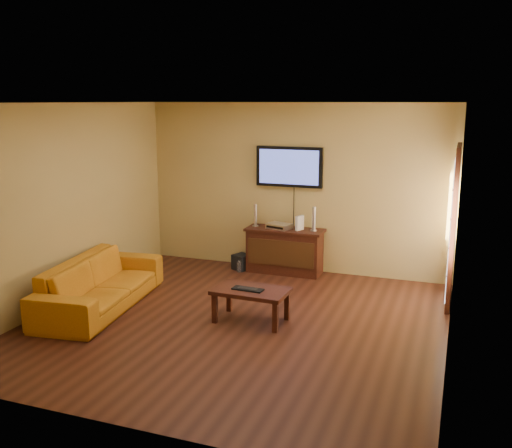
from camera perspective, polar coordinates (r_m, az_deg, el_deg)
The scene contains 14 objects.
ground_plane at distance 7.26m, azimuth -1.89°, elevation -9.82°, with size 5.00×5.00×0.00m, color black.
room_walls at distance 7.38m, azimuth -0.17°, elevation 4.17°, with size 5.00×5.00×5.00m.
french_door at distance 8.11m, azimuth 19.12°, elevation -0.37°, with size 0.07×1.02×2.22m.
media_console at distance 9.19m, azimuth 2.88°, elevation -2.67°, with size 1.25×0.48×0.72m.
television at distance 9.13m, azimuth 3.34°, elevation 5.73°, with size 1.09×0.08×0.64m.
coffee_table at distance 7.17m, azimuth -0.49°, elevation -6.99°, with size 0.94×0.59×0.42m.
sofa at distance 7.92m, azimuth -15.33°, elevation -4.98°, with size 2.24×0.66×0.88m, color #C27515.
speaker_left at distance 9.25m, azimuth -0.06°, elevation 0.79°, with size 0.10×0.10×0.36m.
speaker_right at distance 8.96m, azimuth 5.81°, elevation 0.41°, with size 0.11×0.11×0.38m.
av_receiver at distance 9.11m, azimuth 2.35°, elevation -0.20°, with size 0.37×0.26×0.08m, color silver.
game_console at distance 9.01m, azimuth 4.39°, elevation 0.10°, with size 0.05×0.17×0.23m, color white.
subwoofer at distance 9.40m, azimuth -1.43°, elevation -3.81°, with size 0.25×0.25×0.25m, color black.
bottle at distance 9.24m, azimuth -1.70°, elevation -4.30°, with size 0.07×0.07×0.20m.
keyboard at distance 7.12m, azimuth -0.83°, elevation -6.52°, with size 0.40×0.17×0.02m.
Camera 1 is at (2.53, -6.23, 2.72)m, focal length 40.00 mm.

